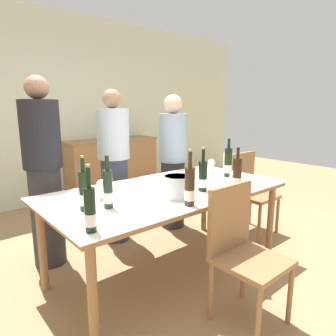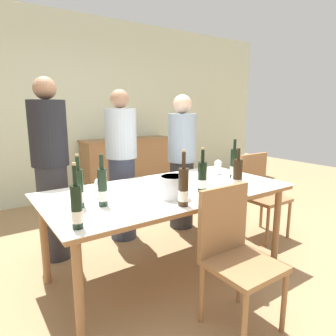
% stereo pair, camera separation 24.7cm
% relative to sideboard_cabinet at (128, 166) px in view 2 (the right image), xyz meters
% --- Properties ---
extents(ground_plane, '(12.00, 12.00, 0.00)m').
position_rel_sideboard_cabinet_xyz_m(ground_plane, '(-0.86, -2.41, -0.46)').
color(ground_plane, '#A37F56').
extents(back_wall, '(8.00, 0.10, 2.80)m').
position_rel_sideboard_cabinet_xyz_m(back_wall, '(-0.86, 0.29, 0.94)').
color(back_wall, beige).
rests_on(back_wall, ground_plane).
extents(sideboard_cabinet, '(1.52, 0.46, 0.93)m').
position_rel_sideboard_cabinet_xyz_m(sideboard_cabinet, '(0.00, 0.00, 0.00)').
color(sideboard_cabinet, '#996B42').
rests_on(sideboard_cabinet, ground_plane).
extents(dining_table, '(2.04, 1.04, 0.76)m').
position_rel_sideboard_cabinet_xyz_m(dining_table, '(-0.86, -2.41, 0.23)').
color(dining_table, '#996B42').
rests_on(dining_table, ground_plane).
extents(ice_bucket, '(0.21, 0.21, 0.17)m').
position_rel_sideboard_cabinet_xyz_m(ice_bucket, '(-0.97, -2.65, 0.38)').
color(ice_bucket, silver).
rests_on(ice_bucket, dining_table).
extents(wine_bottle_0, '(0.08, 0.08, 0.36)m').
position_rel_sideboard_cabinet_xyz_m(wine_bottle_0, '(-0.47, -2.82, 0.42)').
color(wine_bottle_0, '#332314').
rests_on(wine_bottle_0, dining_table).
extents(wine_bottle_1, '(0.07, 0.07, 0.36)m').
position_rel_sideboard_cabinet_xyz_m(wine_bottle_1, '(-1.48, -2.52, 0.42)').
color(wine_bottle_1, '#1E3323').
rests_on(wine_bottle_1, dining_table).
extents(wine_bottle_2, '(0.07, 0.07, 0.37)m').
position_rel_sideboard_cabinet_xyz_m(wine_bottle_2, '(-1.63, -2.46, 0.42)').
color(wine_bottle_2, black).
rests_on(wine_bottle_2, dining_table).
extents(wine_bottle_3, '(0.07, 0.07, 0.36)m').
position_rel_sideboard_cabinet_xyz_m(wine_bottle_3, '(-0.69, -2.64, 0.41)').
color(wine_bottle_3, black).
rests_on(wine_bottle_3, dining_table).
extents(wine_bottle_4, '(0.06, 0.06, 0.38)m').
position_rel_sideboard_cabinet_xyz_m(wine_bottle_4, '(-1.76, -2.81, 0.42)').
color(wine_bottle_4, black).
rests_on(wine_bottle_4, dining_table).
extents(wine_bottle_5, '(0.07, 0.07, 0.38)m').
position_rel_sideboard_cabinet_xyz_m(wine_bottle_5, '(-0.12, -2.45, 0.43)').
color(wine_bottle_5, black).
rests_on(wine_bottle_5, dining_table).
extents(wine_bottle_6, '(0.07, 0.07, 0.40)m').
position_rel_sideboard_cabinet_xyz_m(wine_bottle_6, '(-1.03, -2.83, 0.42)').
color(wine_bottle_6, '#332314').
rests_on(wine_bottle_6, dining_table).
extents(wine_glass_0, '(0.08, 0.08, 0.14)m').
position_rel_sideboard_cabinet_xyz_m(wine_glass_0, '(-0.41, -2.74, 0.39)').
color(wine_glass_0, white).
rests_on(wine_glass_0, dining_table).
extents(wine_glass_1, '(0.08, 0.08, 0.15)m').
position_rel_sideboard_cabinet_xyz_m(wine_glass_1, '(-0.11, -2.23, 0.40)').
color(wine_glass_1, white).
rests_on(wine_glass_1, dining_table).
extents(wine_glass_2, '(0.08, 0.08, 0.15)m').
position_rel_sideboard_cabinet_xyz_m(wine_glass_2, '(-1.43, -2.32, 0.40)').
color(wine_glass_2, white).
rests_on(wine_glass_2, dining_table).
extents(chair_near_front, '(0.42, 0.42, 0.92)m').
position_rel_sideboard_cabinet_xyz_m(chair_near_front, '(-0.86, -3.16, 0.06)').
color(chair_near_front, '#996B42').
rests_on(chair_near_front, ground_plane).
extents(chair_right_end, '(0.42, 0.42, 0.92)m').
position_rel_sideboard_cabinet_xyz_m(chair_right_end, '(0.45, -2.33, 0.06)').
color(chair_right_end, '#996B42').
rests_on(chair_right_end, ground_plane).
extents(person_host, '(0.33, 0.33, 1.70)m').
position_rel_sideboard_cabinet_xyz_m(person_host, '(-1.60, -1.58, 0.39)').
color(person_host, '#2D2D33').
rests_on(person_host, ground_plane).
extents(person_guest_left, '(0.33, 0.33, 1.61)m').
position_rel_sideboard_cabinet_xyz_m(person_guest_left, '(-0.87, -1.54, 0.34)').
color(person_guest_left, '#383F56').
rests_on(person_guest_left, ground_plane).
extents(person_guest_right, '(0.33, 0.33, 1.57)m').
position_rel_sideboard_cabinet_xyz_m(person_guest_right, '(-0.14, -1.65, 0.32)').
color(person_guest_right, '#2D2D33').
rests_on(person_guest_right, ground_plane).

